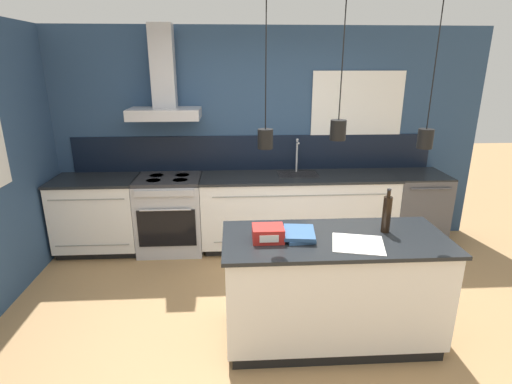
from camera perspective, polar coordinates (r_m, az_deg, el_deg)
The scene contains 11 objects.
ground_plane at distance 3.61m, azimuth 1.71°, elevation -19.40°, with size 16.00×16.00×0.00m, color #A87F51.
wall_back at distance 4.93m, azimuth -0.93°, elevation 8.24°, with size 5.60×2.24×2.60m.
counter_run_left at distance 5.13m, azimuth -21.58°, elevation -3.04°, with size 0.96×0.64×0.91m.
counter_run_sink at distance 4.92m, azimuth 5.92°, elevation -2.65°, with size 2.34×0.64×1.32m.
oven_range at distance 4.92m, azimuth -12.10°, elevation -3.07°, with size 0.76×0.66×0.91m.
dishwasher at distance 5.36m, azimuth 21.74°, elevation -2.23°, with size 0.63×0.65×0.91m.
kitchen_island at distance 3.36m, azimuth 10.80°, elevation -13.36°, with size 1.74×0.76×0.91m.
bottle_on_island at distance 3.29m, azimuth 18.18°, elevation -2.97°, with size 0.07×0.07×0.36m.
book_stack at distance 3.09m, azimuth 6.14°, elevation -6.01°, with size 0.26×0.31×0.05m.
red_supply_box at distance 3.02m, azimuth 1.73°, elevation -5.95°, with size 0.23×0.19×0.11m.
paper_pile at distance 3.07m, azimuth 14.36°, elevation -7.19°, with size 0.44×0.42×0.01m.
Camera 1 is at (-0.27, -2.85, 2.19)m, focal length 28.00 mm.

